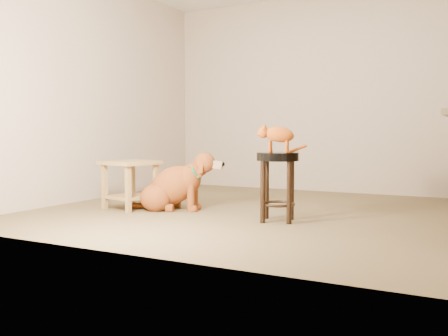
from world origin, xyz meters
The scene contains 6 objects.
floor centered at (0.00, 0.00, 0.00)m, with size 4.50×4.00×0.01m, color brown.
room_shell centered at (0.00, 0.00, 1.68)m, with size 4.54×4.04×2.62m.
padded_stool centered at (0.22, -0.42, 0.43)m, with size 0.38×0.38×0.61m.
side_table centered at (-1.38, -0.45, 0.33)m, with size 0.56×0.56×0.50m.
golden_retriever centered at (-0.95, -0.29, 0.23)m, with size 0.96×0.58×0.63m.
tabby_kitten centered at (0.21, -0.42, 0.76)m, with size 0.41×0.24×0.28m.
Camera 1 is at (1.83, -4.51, 0.78)m, focal length 40.00 mm.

